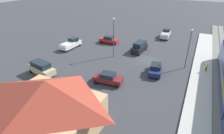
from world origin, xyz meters
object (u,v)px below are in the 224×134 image
station_building (49,105)px  suv_tan (42,68)px  pickup_silver (166,34)px  light_pole_near_platform (189,44)px  light_pole_lot_center (114,33)px  sedan_maroon (108,78)px  pedestrian_on_platform (207,66)px  sedan_red (109,40)px  suv_black (139,47)px  pickup_white (71,44)px  sedan_navy (156,69)px

station_building → suv_tan: bearing=-40.2°
suv_tan → pickup_silver: bearing=-116.4°
suv_tan → light_pole_near_platform: bearing=-148.6°
light_pole_near_platform → light_pole_lot_center: light_pole_lot_center is taller
sedan_maroon → pedestrian_on_platform: bearing=-142.5°
sedan_red → suv_black: (-8.41, 2.09, 0.27)m
suv_tan → pickup_white: suv_tan is taller
sedan_navy → pickup_white: 20.42m
light_pole_near_platform → sedan_maroon: bearing=46.7°
sedan_red → suv_black: size_ratio=0.90×
pedestrian_on_platform → pickup_silver: size_ratio=0.31×
sedan_red → pickup_white: 9.16m
pickup_silver → pickup_white: size_ratio=0.99×
station_building → pedestrian_on_platform: station_building is taller
light_pole_near_platform → pedestrian_on_platform: bearing=174.5°
pickup_white → station_building: bearing=122.7°
station_building → sedan_maroon: size_ratio=2.28×
pedestrian_on_platform → light_pole_near_platform: light_pole_near_platform is taller
pedestrian_on_platform → sedan_maroon: (13.41, 10.28, -0.40)m
sedan_navy → light_pole_lot_center: (9.46, -3.35, 4.02)m
sedan_navy → pickup_white: (20.14, -3.42, 0.15)m
pickup_silver → light_pole_near_platform: size_ratio=0.77×
pedestrian_on_platform → pickup_silver: 19.39m
suv_tan → sedan_red: bearing=-99.0°
station_building → light_pole_lot_center: size_ratio=1.37×
sedan_maroon → suv_black: bearing=-90.8°
sedan_red → station_building: bearing=104.4°
suv_black → light_pole_lot_center: bearing=50.7°
station_building → sedan_red: size_ratio=2.34×
sedan_maroon → sedan_navy: (-5.77, -6.27, 0.00)m
pickup_silver → sedan_navy: pickup_silver is taller
pedestrian_on_platform → light_pole_near_platform: size_ratio=0.24×
suv_tan → pickup_silver: suv_tan is taller
pedestrian_on_platform → station_building: bearing=55.3°
light_pole_near_platform → sedan_red: bearing=-17.8°
pickup_white → pickup_silver: bearing=-135.9°
pedestrian_on_platform → sedan_navy: 8.63m
pickup_silver → pickup_white: bearing=44.1°
sedan_red → suv_black: 8.67m
sedan_red → pickup_white: pickup_white is taller
pickup_white → light_pole_near_platform: size_ratio=0.78×
sedan_maroon → sedan_navy: size_ratio=0.99×
station_building → suv_tan: (9.99, -8.46, -1.97)m
pedestrian_on_platform → sedan_navy: bearing=27.7°
pedestrian_on_platform → sedan_maroon: size_ratio=0.37×
pickup_silver → light_pole_near_platform: light_pole_near_platform is taller
suv_tan → pickup_silver: 32.54m
sedan_navy → light_pole_lot_center: 10.81m
station_building → pickup_silver: bearing=-96.8°
sedan_navy → suv_black: size_ratio=0.94×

